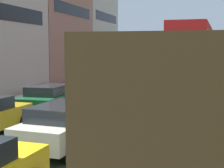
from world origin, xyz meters
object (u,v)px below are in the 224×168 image
(hatchback_centre_lane_third, at_px, (110,100))
(sedan_right_lane_behind_truck, at_px, (181,106))
(sedan_centre_lane_second, at_px, (65,124))
(sedan_left_lane_third, at_px, (50,98))
(removalist_box_truck, at_px, (168,106))
(bus_mid_queue_primary, at_px, (192,56))

(hatchback_centre_lane_third, bearing_deg, sedan_right_lane_behind_truck, -102.30)
(sedan_centre_lane_second, relative_size, sedan_left_lane_third, 1.01)
(removalist_box_truck, bearing_deg, hatchback_centre_lane_third, 24.09)
(sedan_right_lane_behind_truck, distance_m, bus_mid_queue_primary, 10.91)
(sedan_right_lane_behind_truck, bearing_deg, hatchback_centre_lane_third, 80.05)
(sedan_right_lane_behind_truck, height_order, bus_mid_queue_primary, bus_mid_queue_primary)
(sedan_left_lane_third, xyz_separation_m, bus_mid_queue_primary, (6.56, 10.15, 2.03))
(sedan_centre_lane_second, bearing_deg, bus_mid_queue_primary, -9.13)
(sedan_centre_lane_second, xyz_separation_m, sedan_left_lane_third, (-3.22, 5.21, 0.00))
(sedan_centre_lane_second, height_order, bus_mid_queue_primary, bus_mid_queue_primary)
(sedan_left_lane_third, bearing_deg, bus_mid_queue_primary, -35.01)
(hatchback_centre_lane_third, bearing_deg, sedan_centre_lane_second, -178.81)
(sedan_centre_lane_second, height_order, sedan_left_lane_third, same)
(removalist_box_truck, bearing_deg, sedan_left_lane_third, 40.77)
(removalist_box_truck, bearing_deg, sedan_right_lane_behind_truck, -0.30)
(sedan_left_lane_third, bearing_deg, sedan_centre_lane_second, -150.48)
(sedan_centre_lane_second, xyz_separation_m, hatchback_centre_lane_third, (-0.08, 5.46, 0.00))
(sedan_centre_lane_second, height_order, sedan_right_lane_behind_truck, same)
(removalist_box_truck, xyz_separation_m, sedan_centre_lane_second, (-3.73, 2.24, -1.18))
(hatchback_centre_lane_third, height_order, sedan_left_lane_third, same)
(sedan_left_lane_third, bearing_deg, sedan_right_lane_behind_truck, -96.95)
(sedan_left_lane_third, relative_size, bus_mid_queue_primary, 0.41)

